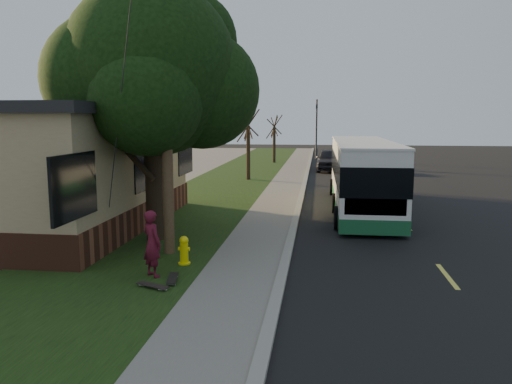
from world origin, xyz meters
TOP-DOWN VIEW (x-y plane):
  - ground at (0.00, 0.00)m, footprint 120.00×120.00m
  - road at (4.00, 10.00)m, footprint 8.00×80.00m
  - curb at (0.00, 10.00)m, footprint 0.25×80.00m
  - sidewalk at (-1.00, 10.00)m, footprint 2.00×80.00m
  - grass_verge at (-4.50, 10.00)m, footprint 5.00×80.00m
  - building_lot at (-14.50, 10.00)m, footprint 15.00×80.00m
  - fire_hydrant at (-2.60, 0.00)m, footprint 0.32×0.32m
  - utility_pole at (-3.31, 0.99)m, footprint 2.86×3.21m
  - leafy_tree at (-4.17, 2.65)m, footprint 6.30×6.00m
  - bare_tree_near at (-3.50, 18.00)m, footprint 1.38×1.21m
  - bare_tree_far at (-3.00, 30.00)m, footprint 1.38×1.21m
  - traffic_signal at (0.50, 34.00)m, footprint 0.18×0.22m
  - transit_bus at (2.62, 8.82)m, footprint 2.47×10.70m
  - skateboarder at (-3.07, -1.09)m, footprint 0.70×0.66m
  - skateboard_main at (-2.50, -1.39)m, footprint 0.37×0.88m
  - skateboard_spare at (-2.80, -1.92)m, footprint 0.84×0.51m
  - dumpster at (-8.16, 4.98)m, footprint 1.94×1.72m
  - distant_car at (1.57, 24.49)m, footprint 1.95×4.74m

SIDE VIEW (x-z plane):
  - ground at x=0.00m, z-range 0.00..0.00m
  - road at x=4.00m, z-range 0.00..0.01m
  - building_lot at x=-14.50m, z-range 0.00..0.04m
  - grass_verge at x=-4.50m, z-range 0.00..0.07m
  - sidewalk at x=-1.00m, z-range 0.00..0.08m
  - curb at x=0.00m, z-range 0.00..0.12m
  - skateboard_spare at x=-2.80m, z-range 0.09..0.17m
  - skateboard_main at x=-2.50m, z-range 0.09..0.17m
  - fire_hydrant at x=-2.60m, z-range 0.06..0.80m
  - dumpster at x=-8.16m, z-range 0.04..1.49m
  - distant_car at x=1.57m, z-range 0.00..1.61m
  - skateboarder at x=-3.07m, z-range 0.07..1.68m
  - transit_bus at x=2.62m, z-range 0.10..2.99m
  - bare_tree_far at x=-3.00m, z-range -0.01..4.02m
  - bare_tree_near at x=-3.50m, z-range 0.00..4.30m
  - traffic_signal at x=0.50m, z-range 0.41..5.91m
  - utility_pole at x=-3.31m, z-range 0.10..9.17m
  - leafy_tree at x=-4.17m, z-range 1.27..9.07m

